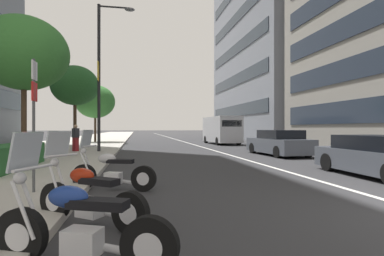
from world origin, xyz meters
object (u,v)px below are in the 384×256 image
object	(u,v)px
parking_sign_by_curb	(34,109)
pedestrian_on_plaza	(76,138)
motorcycle_nearest_camera	(79,228)
motorcycle_second_in_row	(112,172)
delivery_van_ahead	(221,129)
street_tree_by_lamp_post	(75,86)
car_mid_block_traffic	(379,157)
car_lead_in_lane	(279,143)
street_tree_mid_sidewalk	(95,102)
street_lamp_with_banners	(104,65)
motorcycle_under_tarp	(88,198)
street_tree_far_plaza	(24,54)

from	to	relation	value
parking_sign_by_curb	pedestrian_on_plaza	xyz separation A→B (m)	(11.84, 1.40, -0.98)
motorcycle_nearest_camera	motorcycle_second_in_row	bearing A→B (deg)	-68.11
delivery_van_ahead	street_tree_by_lamp_post	bearing A→B (deg)	114.27
car_mid_block_traffic	car_lead_in_lane	world-z (taller)	car_lead_in_lane
street_tree_by_lamp_post	pedestrian_on_plaza	xyz separation A→B (m)	(-3.00, -0.61, -3.47)
motorcycle_nearest_camera	street_tree_mid_sidewalk	distance (m)	28.18
car_lead_in_lane	street_lamp_with_banners	xyz separation A→B (m)	(2.82, 9.68, 4.60)
motorcycle_nearest_camera	street_tree_mid_sidewalk	world-z (taller)	street_tree_mid_sidewalk
motorcycle_under_tarp	street_tree_by_lamp_post	size ratio (longest dim) A/B	0.32
parking_sign_by_curb	street_tree_by_lamp_post	xyz separation A→B (m)	(14.84, 2.01, 2.49)
motorcycle_under_tarp	delivery_van_ahead	xyz separation A→B (m)	(22.79, -8.63, 0.95)
car_mid_block_traffic	parking_sign_by_curb	xyz separation A→B (m)	(-1.23, 9.52, 1.30)
motorcycle_under_tarp	parking_sign_by_curb	size ratio (longest dim) A/B	0.63
motorcycle_second_in_row	delivery_van_ahead	xyz separation A→B (m)	(20.08, -8.50, 0.94)
motorcycle_second_in_row	street_lamp_with_banners	size ratio (longest dim) A/B	0.24
motorcycle_second_in_row	car_lead_in_lane	size ratio (longest dim) A/B	0.45
motorcycle_under_tarp	street_tree_far_plaza	size ratio (longest dim) A/B	0.29
street_lamp_with_banners	motorcycle_second_in_row	bearing A→B (deg)	-173.14
car_lead_in_lane	delivery_van_ahead	bearing A→B (deg)	-3.15
street_lamp_with_banners	street_tree_far_plaza	distance (m)	5.34
parking_sign_by_curb	street_tree_far_plaza	size ratio (longest dim) A/B	0.46
street_tree_by_lamp_post	street_tree_mid_sidewalk	size ratio (longest dim) A/B	1.00
parking_sign_by_curb	car_lead_in_lane	bearing A→B (deg)	-48.64
street_tree_far_plaza	car_lead_in_lane	bearing A→B (deg)	-82.34
pedestrian_on_plaza	street_tree_mid_sidewalk	bearing A→B (deg)	50.49
motorcycle_nearest_camera	street_tree_mid_sidewalk	size ratio (longest dim) A/B	0.36
parking_sign_by_curb	street_lamp_with_banners	size ratio (longest dim) A/B	0.33
motorcycle_under_tarp	delivery_van_ahead	distance (m)	24.39
car_mid_block_traffic	pedestrian_on_plaza	xyz separation A→B (m)	(10.60, 10.92, 0.32)
motorcycle_under_tarp	car_mid_block_traffic	bearing A→B (deg)	-121.36
street_tree_by_lamp_post	motorcycle_nearest_camera	bearing A→B (deg)	-169.04
motorcycle_nearest_camera	motorcycle_second_in_row	size ratio (longest dim) A/B	0.98
motorcycle_nearest_camera	street_lamp_with_banners	size ratio (longest dim) A/B	0.23
motorcycle_under_tarp	car_mid_block_traffic	size ratio (longest dim) A/B	0.41
motorcycle_under_tarp	parking_sign_by_curb	world-z (taller)	parking_sign_by_curb
motorcycle_under_tarp	delivery_van_ahead	size ratio (longest dim) A/B	0.30
car_mid_block_traffic	car_lead_in_lane	xyz separation A→B (m)	(7.50, -0.40, 0.04)
car_mid_block_traffic	street_lamp_with_banners	xyz separation A→B (m)	(10.31, 9.28, 4.64)
motorcycle_nearest_camera	pedestrian_on_plaza	size ratio (longest dim) A/B	1.28
car_mid_block_traffic	street_lamp_with_banners	bearing A→B (deg)	44.07
street_tree_far_plaza	parking_sign_by_curb	bearing A→B (deg)	-159.84
street_tree_by_lamp_post	parking_sign_by_curb	bearing A→B (deg)	-172.27
street_tree_mid_sidewalk	car_mid_block_traffic	bearing A→B (deg)	-153.58
street_lamp_with_banners	street_tree_mid_sidewalk	distance (m)	12.89
car_lead_in_lane	parking_sign_by_curb	size ratio (longest dim) A/B	1.62
street_tree_by_lamp_post	pedestrian_on_plaza	bearing A→B (deg)	-168.47
car_mid_block_traffic	pedestrian_on_plaza	world-z (taller)	pedestrian_on_plaza
motorcycle_under_tarp	car_mid_block_traffic	world-z (taller)	motorcycle_under_tarp
street_lamp_with_banners	street_tree_far_plaza	xyz separation A→B (m)	(-4.50, 2.83, -0.58)
car_mid_block_traffic	street_tree_by_lamp_post	bearing A→B (deg)	42.37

